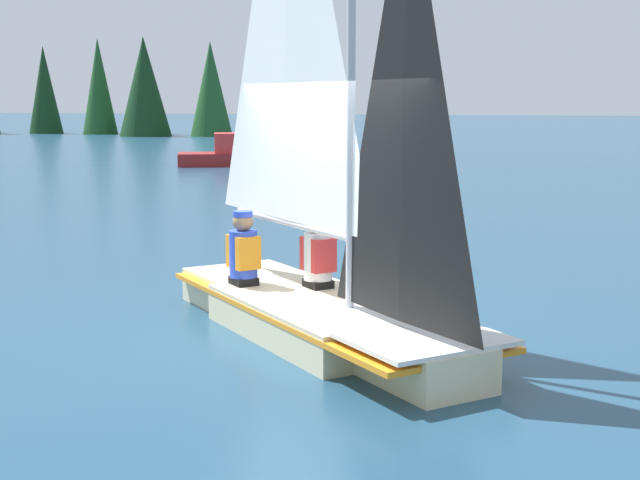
# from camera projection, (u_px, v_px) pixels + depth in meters

# --- Properties ---
(ground_plane) EXTENTS (260.00, 260.00, 0.00)m
(ground_plane) POSITION_uv_depth(u_px,v_px,m) (320.00, 336.00, 8.86)
(ground_plane) COLOR navy
(sailboat_main) EXTENTS (4.13, 4.02, 5.85)m
(sailboat_main) POSITION_uv_depth(u_px,v_px,m) (319.00, 240.00, 8.73)
(sailboat_main) COLOR beige
(sailboat_main) RESTS_ON ground_plane
(sailor_helm) EXTENTS (0.43, 0.42, 1.16)m
(sailor_helm) POSITION_uv_depth(u_px,v_px,m) (318.00, 264.00, 9.35)
(sailor_helm) COLOR black
(sailor_helm) RESTS_ON ground_plane
(sailor_crew) EXTENTS (0.43, 0.42, 1.16)m
(sailor_crew) POSITION_uv_depth(u_px,v_px,m) (243.00, 261.00, 9.49)
(sailor_crew) COLOR black
(sailor_crew) RESTS_ON ground_plane
(motorboat_distant) EXTENTS (5.35, 3.53, 1.15)m
(motorboat_distant) POSITION_uv_depth(u_px,v_px,m) (248.00, 154.00, 31.86)
(motorboat_distant) COLOR maroon
(motorboat_distant) RESTS_ON ground_plane
(treeline_shore) EXTENTS (22.07, 5.72, 6.90)m
(treeline_shore) POSITION_uv_depth(u_px,v_px,m) (86.00, 87.00, 59.89)
(treeline_shore) COLOR #1E4C23
(treeline_shore) RESTS_ON ground_plane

